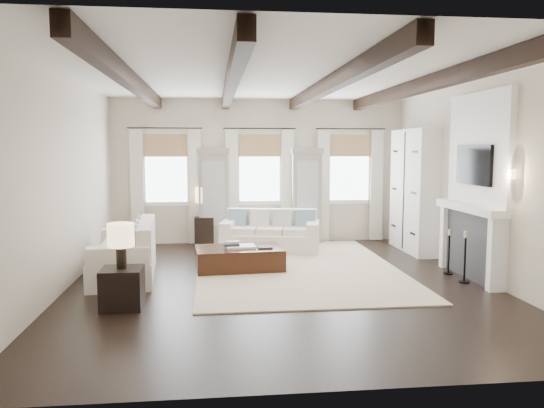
{
  "coord_description": "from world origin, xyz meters",
  "views": [
    {
      "loc": [
        -1.03,
        -8.08,
        2.11
      ],
      "look_at": [
        -0.02,
        1.01,
        1.15
      ],
      "focal_mm": 35.0,
      "sensor_mm": 36.0,
      "label": 1
    }
  ],
  "objects": [
    {
      "name": "book_loose",
      "position": [
        -0.15,
        0.9,
        0.41
      ],
      "size": [
        0.25,
        0.2,
        0.03
      ],
      "primitive_type": "cube",
      "rotation": [
        0.0,
        0.0,
        0.08
      ],
      "color": "#262628",
      "rests_on": "ottoman"
    },
    {
      "name": "tray",
      "position": [
        -0.57,
        1.01,
        0.41
      ],
      "size": [
        0.53,
        0.42,
        0.04
      ],
      "primitive_type": "cube",
      "rotation": [
        0.0,
        0.0,
        0.08
      ],
      "color": "white",
      "rests_on": "ottoman"
    },
    {
      "name": "candlestick_near",
      "position": [
        2.9,
        -0.27,
        0.34
      ],
      "size": [
        0.17,
        0.17,
        0.82
      ],
      "color": "black",
      "rests_on": "ground"
    },
    {
      "name": "sofa_left",
      "position": [
        -2.44,
        0.73,
        0.36
      ],
      "size": [
        1.13,
        2.2,
        0.91
      ],
      "color": "white",
      "rests_on": "ground"
    },
    {
      "name": "side_table_back",
      "position": [
        -1.24,
        3.52,
        0.31
      ],
      "size": [
        0.42,
        0.42,
        0.62
      ],
      "primitive_type": "cube",
      "color": "black",
      "rests_on": "ground"
    },
    {
      "name": "room_shell",
      "position": [
        0.75,
        0.9,
        1.89
      ],
      "size": [
        6.54,
        7.54,
        3.22
      ],
      "color": "beige",
      "rests_on": "ground"
    },
    {
      "name": "ground",
      "position": [
        0.0,
        0.0,
        0.0
      ],
      "size": [
        7.5,
        7.5,
        0.0
      ],
      "primitive_type": "plane",
      "color": "black",
      "rests_on": "ground"
    },
    {
      "name": "ottoman",
      "position": [
        -0.6,
        1.03,
        0.2
      ],
      "size": [
        1.56,
        1.05,
        0.39
      ],
      "primitive_type": "cube",
      "rotation": [
        0.0,
        0.0,
        0.08
      ],
      "color": "black",
      "rests_on": "ground"
    },
    {
      "name": "book_upper",
      "position": [
        -0.7,
        1.06,
        0.49
      ],
      "size": [
        0.23,
        0.19,
        0.03
      ],
      "primitive_type": "cube",
      "rotation": [
        0.0,
        0.0,
        0.08
      ],
      "color": "beige",
      "rests_on": "book_lower"
    },
    {
      "name": "sofa_back",
      "position": [
        0.13,
        2.65,
        0.34
      ],
      "size": [
        2.12,
        1.28,
        0.85
      ],
      "color": "white",
      "rests_on": "ground"
    },
    {
      "name": "side_table_front",
      "position": [
        -2.25,
        -1.03,
        0.27
      ],
      "size": [
        0.53,
        0.53,
        0.53
      ],
      "primitive_type": "cube",
      "color": "black",
      "rests_on": "ground"
    },
    {
      "name": "lamp_back",
      "position": [
        -1.24,
        3.52,
        1.06
      ],
      "size": [
        0.37,
        0.37,
        0.65
      ],
      "color": "black",
      "rests_on": "side_table_back"
    },
    {
      "name": "lamp_front",
      "position": [
        -2.25,
        -1.03,
        0.94
      ],
      "size": [
        0.35,
        0.35,
        0.6
      ],
      "color": "black",
      "rests_on": "side_table_front"
    },
    {
      "name": "candlestick_far",
      "position": [
        2.9,
        0.3,
        0.32
      ],
      "size": [
        0.15,
        0.15,
        0.76
      ],
      "color": "black",
      "rests_on": "ground"
    },
    {
      "name": "book_lower",
      "position": [
        -0.73,
        1.0,
        0.45
      ],
      "size": [
        0.28,
        0.22,
        0.04
      ],
      "primitive_type": "cube",
      "rotation": [
        0.0,
        0.0,
        0.08
      ],
      "color": "#262628",
      "rests_on": "tray"
    },
    {
      "name": "area_rug",
      "position": [
        0.42,
        1.04,
        0.01
      ],
      "size": [
        3.47,
        5.02,
        0.02
      ],
      "primitive_type": "cube",
      "color": "beige",
      "rests_on": "ground"
    }
  ]
}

